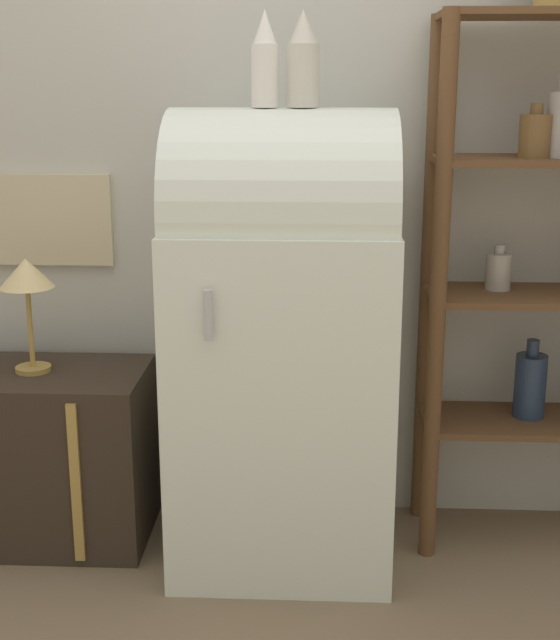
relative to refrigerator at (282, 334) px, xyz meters
name	(u,v)px	position (x,y,z in m)	size (l,w,h in m)	color
ground_plane	(278,591)	(0.00, -0.25, -0.71)	(12.00, 12.00, 0.00)	#7A664C
wall_back	(286,111)	(0.00, 0.32, 0.64)	(7.00, 0.09, 2.70)	#B7B7AD
refrigerator	(282,334)	(0.00, 0.00, 0.00)	(0.65, 0.63, 1.37)	silver
suitcase_trunk	(29,454)	(-0.82, 0.05, -0.43)	(0.77, 0.42, 0.56)	#33281E
shelf_unit	(542,266)	(0.78, 0.12, 0.19)	(0.68, 0.32, 1.63)	brown
vase_left	(265,62)	(-0.05, 0.00, 0.78)	(0.08, 0.08, 0.26)	white
vase_center	(303,62)	(0.06, 0.01, 0.78)	(0.09, 0.09, 0.26)	beige
desk_lamp	(27,281)	(-0.78, 0.06, 0.14)	(0.17, 0.17, 0.36)	#AD8942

